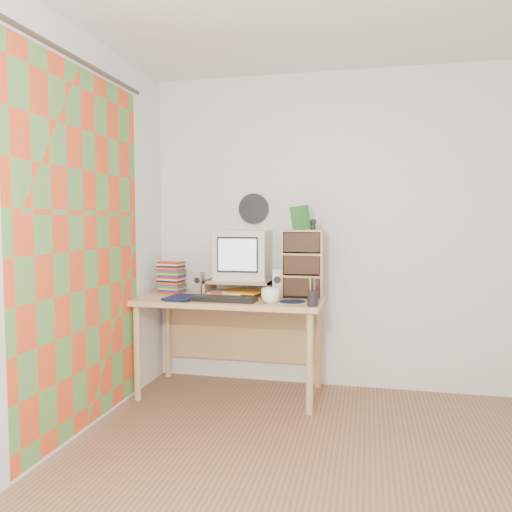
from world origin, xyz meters
The scene contains 21 objects.
floor centered at (0.00, 0.00, 0.00)m, with size 3.50×3.50×0.00m, color #8C6442.
back_wall centered at (0.00, 1.75, 1.25)m, with size 3.50×3.50×0.00m, color white.
left_wall centered at (-1.75, 0.00, 1.25)m, with size 3.50×3.50×0.00m, color white.
curtain centered at (-1.71, 0.48, 1.15)m, with size 2.20×2.20×0.00m, color #E0481F.
wall_disc centered at (-0.93, 1.73, 1.43)m, with size 0.25×0.25×0.02m, color black.
desk centered at (-1.03, 1.44, 0.62)m, with size 1.40×0.70×0.75m.
monitor_riser centered at (-0.98, 1.48, 0.84)m, with size 0.52×0.30×0.12m.
crt_monitor centered at (-0.97, 1.53, 1.06)m, with size 0.41×0.41×0.39m, color beige.
speaker_left centered at (-1.30, 1.43, 0.84)m, with size 0.07×0.07×0.18m, color #B4B5BA.
speaker_right centered at (-0.67, 1.44, 0.86)m, with size 0.08×0.08×0.22m, color #B4B5BA.
keyboard centered at (-1.02, 1.18, 0.77)m, with size 0.47×0.16×0.03m, color black.
dvd_stack centered at (-1.56, 1.50, 0.88)m, with size 0.19×0.13×0.27m, color brown, non-canonical shape.
cd_rack centered at (-0.49, 1.47, 1.01)m, with size 0.31×0.16×0.51m, color tan.
mug centered at (-0.68, 1.17, 0.80)m, with size 0.13×0.13×0.11m, color white.
diary centered at (-1.46, 1.21, 0.77)m, with size 0.25×0.18×0.05m, color #0E1334.
mousepad centered at (-0.54, 1.26, 0.75)m, with size 0.19×0.19×0.00m, color black.
pen_cup centered at (-0.38, 1.11, 0.83)m, with size 0.08×0.08×0.15m, color black, non-canonical shape.
papers centered at (-1.02, 1.46, 0.77)m, with size 0.31×0.23×0.04m, color beige, non-canonical shape.
red_box centered at (-1.11, 1.26, 0.77)m, with size 0.08×0.05×0.04m, color red.
game_box centered at (-0.51, 1.45, 1.35)m, with size 0.14×0.03×0.18m, color #185418.
webcam centered at (-0.41, 1.43, 1.31)m, with size 0.05×0.05×0.08m, color black, non-canonical shape.
Camera 1 is at (-0.02, -2.26, 1.33)m, focal length 35.00 mm.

